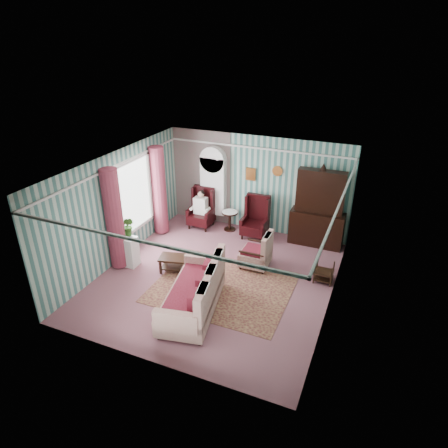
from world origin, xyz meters
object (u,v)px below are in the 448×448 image
at_px(wingback_right, 255,218).
at_px(coffee_table, 177,264).
at_px(bookcase, 213,190).
at_px(sofa, 192,292).
at_px(nest_table, 324,272).
at_px(floral_armchair, 256,249).
at_px(seated_woman, 201,209).
at_px(dresser_hutch, 319,206).
at_px(wingback_left, 201,208).
at_px(round_side_table, 230,221).
at_px(plant_stand, 127,251).

xyz_separation_m(wingback_right, coffee_table, (-1.19, -2.54, -0.42)).
distance_m(bookcase, sofa, 4.46).
xyz_separation_m(nest_table, floral_armchair, (-1.77, 0.02, 0.23)).
bearing_deg(seated_woman, coffee_table, -77.59).
height_order(dresser_hutch, wingback_left, dresser_hutch).
xyz_separation_m(bookcase, seated_woman, (-0.25, -0.39, -0.53)).
height_order(bookcase, seated_woman, bookcase).
relative_size(nest_table, sofa, 0.24).
distance_m(wingback_left, round_side_table, 0.97).
relative_size(bookcase, wingback_left, 1.79).
distance_m(bookcase, plant_stand, 3.39).
bearing_deg(sofa, round_side_table, -0.73).
distance_m(wingback_right, seated_woman, 1.75).
height_order(wingback_left, sofa, wingback_left).
height_order(nest_table, coffee_table, nest_table).
bearing_deg(wingback_right, floral_armchair, -70.22).
xyz_separation_m(dresser_hutch, coffee_table, (-2.94, -2.81, -0.97)).
distance_m(dresser_hutch, round_side_table, 2.75).
xyz_separation_m(bookcase, sofa, (1.38, -4.19, -0.63)).
xyz_separation_m(wingback_right, floral_armchair, (0.55, -1.53, -0.12)).
bearing_deg(plant_stand, round_side_table, 59.62).
height_order(wingback_left, wingback_right, same).
bearing_deg(wingback_left, wingback_right, 0.00).
bearing_deg(bookcase, wingback_right, -14.57).
xyz_separation_m(bookcase, dresser_hutch, (3.25, -0.12, 0.06)).
bearing_deg(sofa, wingback_right, -13.00).
height_order(nest_table, plant_stand, plant_stand).
bearing_deg(dresser_hutch, nest_table, -72.61).
xyz_separation_m(seated_woman, plant_stand, (-0.80, -2.75, -0.19)).
relative_size(wingback_left, plant_stand, 1.56).
relative_size(bookcase, wingback_right, 1.79).
distance_m(wingback_left, wingback_right, 1.75).
distance_m(seated_woman, floral_armchair, 2.76).
height_order(seated_woman, round_side_table, seated_woman).
distance_m(dresser_hutch, floral_armchair, 2.27).
xyz_separation_m(round_side_table, plant_stand, (-1.70, -2.90, 0.10)).
bearing_deg(wingback_left, round_side_table, 9.46).
relative_size(wingback_right, plant_stand, 1.56).
distance_m(round_side_table, plant_stand, 3.36).
bearing_deg(sofa, dresser_hutch, -35.89).
bearing_deg(coffee_table, wingback_right, 64.87).
bearing_deg(bookcase, nest_table, -26.92).
bearing_deg(seated_woman, nest_table, -20.85).
bearing_deg(seated_woman, dresser_hutch, 4.41).
relative_size(wingback_right, nest_table, 2.31).
height_order(plant_stand, coffee_table, plant_stand).
xyz_separation_m(wingback_left, nest_table, (4.07, -1.55, -0.35)).
bearing_deg(sofa, floral_armchair, -27.60).
height_order(dresser_hutch, plant_stand, dresser_hutch).
bearing_deg(coffee_table, floral_armchair, 30.13).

